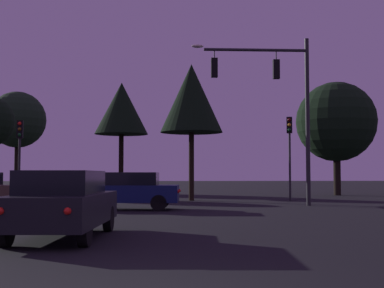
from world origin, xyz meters
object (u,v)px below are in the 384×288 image
Objects in this scene: traffic_light_corner_right at (20,144)px; car_far_lane at (98,186)px; traffic_light_corner_left at (290,141)px; car_nearside_lane at (63,203)px; tree_left_far at (336,122)px; tree_center_horizon at (17,120)px; car_crossing_right at (126,190)px; tree_lot_edge at (191,99)px; traffic_signal_mast_arm at (277,92)px; tree_behind_sign at (122,109)px.

traffic_light_corner_right is 0.93× the size of car_far_lane.
traffic_light_corner_left reaches higher than car_far_lane.
traffic_light_corner_right reaches higher than car_nearside_lane.
tree_center_horizon reaches higher than tree_left_far.
traffic_light_corner_left is 10.96m from car_far_lane.
car_crossing_right is at bearing -75.14° from car_far_lane.
tree_center_horizon is 21.45m from tree_lot_edge.
tree_left_far is at bearing 45.50° from car_crossing_right.
tree_lot_edge is (5.20, -0.84, 4.85)m from car_far_lane.
tree_lot_edge is at bearing -49.27° from tree_center_horizon.
tree_left_far is at bearing 58.38° from car_nearside_lane.
traffic_light_corner_left is at bearing -3.26° from tree_lot_edge.
tree_center_horizon is at bearing 105.88° from traffic_light_corner_right.
traffic_light_corner_left reaches higher than car_crossing_right.
car_far_lane is (-8.93, 5.74, -4.46)m from traffic_signal_mast_arm.
car_crossing_right is 1.02× the size of car_far_lane.
traffic_signal_mast_arm is at bearing 57.17° from car_nearside_lane.
traffic_light_corner_right is 0.93× the size of car_nearside_lane.
tree_left_far reaches higher than tree_lot_edge.
tree_left_far is 12.31m from tree_lot_edge.
traffic_light_corner_right is at bearing -112.28° from tree_behind_sign.
tree_lot_edge is (13.99, -16.25, -0.45)m from tree_center_horizon.
traffic_light_corner_left reaches higher than car_nearside_lane.
tree_behind_sign reaches higher than traffic_light_corner_left.
traffic_light_corner_right is 15.31m from car_nearside_lane.
traffic_light_corner_right is (-12.46, 2.63, -2.32)m from traffic_signal_mast_arm.
tree_lot_edge is (3.83, 16.61, 4.85)m from car_nearside_lane.
traffic_light_corner_left is 13.28m from tree_behind_sign.
traffic_light_corner_right is at bearing 138.98° from car_crossing_right.
tree_left_far is (15.61, 5.69, 4.28)m from car_far_lane.
tree_center_horizon reaches higher than traffic_light_corner_right.
traffic_light_corner_right is at bearing -138.64° from car_far_lane.
car_crossing_right is (5.66, -4.93, -2.14)m from traffic_light_corner_right.
tree_center_horizon reaches higher than traffic_light_corner_left.
traffic_light_corner_left is at bearing 7.87° from traffic_light_corner_right.
car_nearside_lane is at bearing -72.81° from tree_center_horizon.
traffic_signal_mast_arm is 11.51m from car_far_lane.
tree_center_horizon reaches higher than traffic_signal_mast_arm.
tree_behind_sign reaches higher than tree_left_far.
car_nearside_lane is (4.90, -14.34, -2.14)m from traffic_light_corner_right.
traffic_light_corner_right is 0.55× the size of tree_lot_edge.
traffic_signal_mast_arm is 8.45m from car_crossing_right.
car_crossing_right is 0.58× the size of tree_left_far.
traffic_signal_mast_arm reaches higher than traffic_light_corner_right.
traffic_light_corner_left is 1.04× the size of car_far_lane.
car_far_lane is 7.16m from tree_lot_edge.
tree_left_far reaches higher than car_nearside_lane.
tree_center_horizon is (-19.42, 16.56, 2.83)m from traffic_light_corner_left.
car_crossing_right is 16.19m from tree_behind_sign.
traffic_light_corner_left is 14.29m from traffic_light_corner_right.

